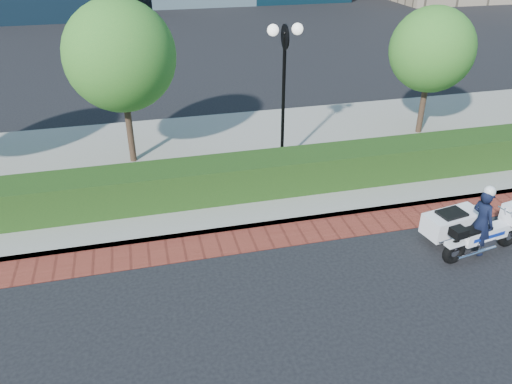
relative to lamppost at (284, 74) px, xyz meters
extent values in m
plane|color=black|center=(-1.00, -5.20, -2.96)|extent=(120.00, 120.00, 0.00)
cube|color=maroon|center=(-1.00, -3.70, -2.95)|extent=(60.00, 1.00, 0.01)
cube|color=gray|center=(-1.00, 0.80, -2.88)|extent=(60.00, 8.00, 0.15)
cube|color=black|center=(-1.00, -1.60, -2.31)|extent=(18.00, 1.20, 1.00)
cylinder|color=black|center=(0.00, 0.00, -2.66)|extent=(0.30, 0.30, 0.30)
cylinder|color=black|center=(0.00, 0.00, -0.81)|extent=(0.10, 0.10, 3.70)
cylinder|color=black|center=(0.00, 0.00, 1.04)|extent=(0.04, 0.70, 0.70)
sphere|color=white|center=(-0.35, 0.00, 1.24)|extent=(0.32, 0.32, 0.32)
sphere|color=white|center=(0.35, 0.00, 1.24)|extent=(0.32, 0.32, 0.32)
cylinder|color=#332319|center=(-4.50, 1.30, -1.72)|extent=(0.20, 0.20, 2.17)
sphere|color=#1C7222|center=(-4.50, 1.30, 0.48)|extent=(3.20, 3.20, 3.20)
cylinder|color=#332319|center=(5.50, 1.30, -1.85)|extent=(0.20, 0.20, 1.92)
sphere|color=#1C7222|center=(5.50, 1.30, 0.10)|extent=(2.80, 2.80, 2.80)
torus|color=black|center=(2.35, -5.70, -2.65)|extent=(0.63, 0.29, 0.61)
torus|color=black|center=(3.99, -5.42, -2.65)|extent=(0.63, 0.29, 0.61)
cube|color=white|center=(3.17, -5.56, -2.39)|extent=(1.24, 0.49, 0.31)
cube|color=silver|center=(3.12, -5.57, -2.61)|extent=(0.56, 0.45, 0.26)
cube|color=black|center=(2.89, -5.61, -2.20)|extent=(0.73, 0.39, 0.09)
cube|color=black|center=(2.35, -5.70, -2.13)|extent=(0.37, 0.35, 0.20)
cube|color=white|center=(2.85, -4.81, -2.50)|extent=(1.52, 0.88, 0.51)
cube|color=black|center=(2.76, -4.83, -2.22)|extent=(0.72, 0.57, 0.07)
torus|color=black|center=(2.69, -4.39, -2.73)|extent=(0.48, 0.22, 0.46)
imported|color=black|center=(2.99, -5.59, -2.02)|extent=(0.47, 0.64, 1.60)
sphere|color=white|center=(2.99, -5.59, -1.24)|extent=(0.26, 0.26, 0.26)
camera|label=1|loc=(-4.19, -13.51, 3.96)|focal=35.00mm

